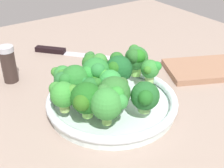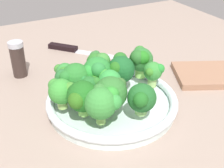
# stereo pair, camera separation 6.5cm
# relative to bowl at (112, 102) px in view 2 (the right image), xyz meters

# --- Properties ---
(ground_plane) EXTENTS (1.30, 1.30, 0.03)m
(ground_plane) POSITION_rel_bowl_xyz_m (0.04, 0.03, -0.03)
(ground_plane) COLOR gray
(bowl) EXTENTS (0.29, 0.29, 0.03)m
(bowl) POSITION_rel_bowl_xyz_m (0.00, 0.00, 0.00)
(bowl) COLOR silver
(bowl) RESTS_ON ground_plane
(broccoli_floret_0) EXTENTS (0.08, 0.07, 0.07)m
(broccoli_floret_0) POSITION_rel_bowl_xyz_m (-0.07, 0.04, 0.06)
(broccoli_floret_0) COLOR #88C269
(broccoli_floret_0) RESTS_ON bowl
(broccoli_floret_1) EXTENTS (0.06, 0.06, 0.07)m
(broccoli_floret_1) POSITION_rel_bowl_xyz_m (0.02, -0.09, 0.05)
(broccoli_floret_1) COLOR #94C86D
(broccoli_floret_1) RESTS_ON bowl
(broccoli_floret_2) EXTENTS (0.05, 0.06, 0.07)m
(broccoli_floret_2) POSITION_rel_bowl_xyz_m (-0.11, 0.01, 0.06)
(broccoli_floret_2) COLOR #A1C967
(broccoli_floret_2) RESTS_ON bowl
(broccoli_floret_3) EXTENTS (0.05, 0.06, 0.07)m
(broccoli_floret_3) POSITION_rel_bowl_xyz_m (-0.01, -0.01, 0.06)
(broccoli_floret_3) COLOR #88C568
(broccoli_floret_3) RESTS_ON bowl
(broccoli_floret_4) EXTENTS (0.07, 0.06, 0.08)m
(broccoli_floret_4) POSITION_rel_bowl_xyz_m (-0.06, -0.08, 0.06)
(broccoli_floret_4) COLOR #91C95F
(broccoli_floret_4) RESTS_ON bowl
(broccoli_floret_5) EXTENTS (0.05, 0.04, 0.06)m
(broccoli_floret_5) POSITION_rel_bowl_xyz_m (0.10, -0.01, 0.05)
(broccoli_floret_5) COLOR #A0CB70
(broccoli_floret_5) RESTS_ON bowl
(broccoli_floret_6) EXTENTS (0.08, 0.07, 0.08)m
(broccoli_floret_6) POSITION_rel_bowl_xyz_m (-0.02, 0.04, 0.06)
(broccoli_floret_6) COLOR #83CD63
(broccoli_floret_6) RESTS_ON bowl
(broccoli_floret_7) EXTENTS (0.06, 0.06, 0.07)m
(broccoli_floret_7) POSITION_rel_bowl_xyz_m (0.04, 0.04, 0.06)
(broccoli_floret_7) COLOR #82CB5D
(broccoli_floret_7) RESTS_ON bowl
(broccoli_floret_8) EXTENTS (0.05, 0.05, 0.06)m
(broccoli_floret_8) POSITION_rel_bowl_xyz_m (-0.05, 0.01, 0.05)
(broccoli_floret_8) COLOR #91C971
(broccoli_floret_8) RESTS_ON bowl
(broccoli_floret_9) EXTENTS (0.04, 0.05, 0.06)m
(broccoli_floret_9) POSITION_rel_bowl_xyz_m (0.01, 0.11, 0.05)
(broccoli_floret_9) COLOR #9DC66E
(broccoli_floret_9) RESTS_ON bowl
(broccoli_floret_10) EXTENTS (0.08, 0.07, 0.08)m
(broccoli_floret_10) POSITION_rel_bowl_xyz_m (-0.03, -0.05, 0.06)
(broccoli_floret_10) COLOR #8FCE6A
(broccoli_floret_10) RESTS_ON bowl
(broccoli_floret_11) EXTENTS (0.06, 0.07, 0.08)m
(broccoli_floret_11) POSITION_rel_bowl_xyz_m (0.10, 0.04, 0.06)
(broccoli_floret_11) COLOR #91D761
(broccoli_floret_11) RESTS_ON bowl
(broccoli_floret_12) EXTENTS (0.07, 0.07, 0.07)m
(broccoli_floret_12) POSITION_rel_bowl_xyz_m (-0.09, -0.03, 0.06)
(broccoli_floret_12) COLOR #91D561
(broccoli_floret_12) RESTS_ON bowl
(broccoli_floret_13) EXTENTS (0.04, 0.05, 0.06)m
(broccoli_floret_13) POSITION_rel_bowl_xyz_m (-0.08, 0.08, 0.05)
(broccoli_floret_13) COLOR #9ACE72
(broccoli_floret_13) RESTS_ON bowl
(knife) EXTENTS (0.20, 0.21, 0.01)m
(knife) POSITION_rel_bowl_xyz_m (0.04, 0.32, -0.01)
(knife) COLOR silver
(knife) RESTS_ON ground_plane
(cutting_board) EXTENTS (0.28, 0.22, 0.02)m
(cutting_board) POSITION_rel_bowl_xyz_m (0.33, -0.01, -0.01)
(cutting_board) COLOR #9B6F54
(cutting_board) RESTS_ON ground_plane
(pepper_shaker) EXTENTS (0.04, 0.04, 0.10)m
(pepper_shaker) POSITION_rel_bowl_xyz_m (-0.15, 0.25, 0.03)
(pepper_shaker) COLOR #342623
(pepper_shaker) RESTS_ON ground_plane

